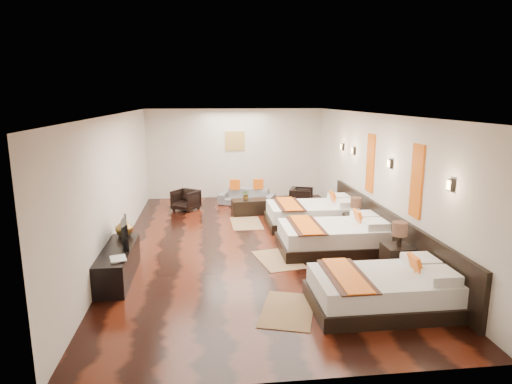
{
  "coord_description": "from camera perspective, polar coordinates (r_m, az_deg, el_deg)",
  "views": [
    {
      "loc": [
        -0.93,
        -9.07,
        3.13
      ],
      "look_at": [
        0.16,
        0.31,
        1.1
      ],
      "focal_mm": 30.87,
      "sensor_mm": 36.0,
      "label": 1
    }
  ],
  "objects": [
    {
      "name": "tv",
      "position": [
        8.2,
        -17.06,
        -5.02
      ],
      "size": [
        0.27,
        0.82,
        0.47
      ],
      "primitive_type": "imported",
      "rotation": [
        0.0,
        0.0,
        1.77
      ],
      "color": "black",
      "rests_on": "tv_console"
    },
    {
      "name": "floor",
      "position": [
        9.64,
        -0.72,
        -6.81
      ],
      "size": [
        5.5,
        9.5,
        0.01
      ],
      "primitive_type": "cube",
      "color": "black",
      "rests_on": "ground"
    },
    {
      "name": "left_wall",
      "position": [
        9.41,
        -17.63,
        0.97
      ],
      "size": [
        0.01,
        9.5,
        2.8
      ],
      "primitive_type": "cube",
      "color": "silver",
      "rests_on": "floor"
    },
    {
      "name": "sconce_far",
      "position": [
        11.16,
        12.5,
        5.26
      ],
      "size": [
        0.07,
        0.12,
        0.18
      ],
      "color": "black",
      "rests_on": "right_wall"
    },
    {
      "name": "bed_mid",
      "position": [
        9.34,
        10.12,
        -5.75
      ],
      "size": [
        2.24,
        1.41,
        0.86
      ],
      "color": "black",
      "rests_on": "floor"
    },
    {
      "name": "tv_console",
      "position": [
        8.19,
        -17.43,
        -8.85
      ],
      "size": [
        0.5,
        1.8,
        0.55
      ],
      "primitive_type": "cube",
      "color": "black",
      "rests_on": "floor"
    },
    {
      "name": "nightstand_a",
      "position": [
        8.34,
        17.9,
        -7.99
      ],
      "size": [
        0.5,
        0.5,
        0.99
      ],
      "color": "black",
      "rests_on": "floor"
    },
    {
      "name": "right_wall",
      "position": [
        9.94,
        15.24,
        1.68
      ],
      "size": [
        0.01,
        9.5,
        2.8
      ],
      "primitive_type": "cube",
      "color": "silver",
      "rests_on": "floor"
    },
    {
      "name": "armchair_right",
      "position": [
        12.84,
        5.89,
        -0.73
      ],
      "size": [
        0.8,
        0.79,
        0.57
      ],
      "primitive_type": "imported",
      "rotation": [
        0.0,
        0.0,
        1.23
      ],
      "color": "black",
      "rests_on": "floor"
    },
    {
      "name": "nightstand_b",
      "position": [
        10.36,
        12.7,
        -3.91
      ],
      "size": [
        0.46,
        0.46,
        0.91
      ],
      "color": "black",
      "rests_on": "floor"
    },
    {
      "name": "orange_panel_b",
      "position": [
        10.16,
        14.61,
        3.65
      ],
      "size": [
        0.04,
        0.4,
        1.3
      ],
      "primitive_type": "cube",
      "color": "#D86014",
      "rests_on": "right_wall"
    },
    {
      "name": "headboard_panel",
      "position": [
        9.43,
        16.48,
        -4.9
      ],
      "size": [
        0.08,
        6.6,
        0.9
      ],
      "primitive_type": "cube",
      "color": "black",
      "rests_on": "floor"
    },
    {
      "name": "sconce_lounge",
      "position": [
        12.01,
        11.11,
        5.78
      ],
      "size": [
        0.07,
        0.12,
        0.18
      ],
      "color": "black",
      "rests_on": "right_wall"
    },
    {
      "name": "sofa",
      "position": [
        13.08,
        -1.22,
        -0.65
      ],
      "size": [
        1.75,
        1.19,
        0.48
      ],
      "primitive_type": "imported",
      "rotation": [
        0.0,
        0.0,
        -0.37
      ],
      "color": "slate",
      "rests_on": "floor"
    },
    {
      "name": "figurine",
      "position": [
        8.76,
        -16.71,
        -4.32
      ],
      "size": [
        0.35,
        0.35,
        0.35
      ],
      "primitive_type": "imported",
      "rotation": [
        0.0,
        0.0,
        0.05
      ],
      "color": "brown",
      "rests_on": "tv_console"
    },
    {
      "name": "jute_mat_far",
      "position": [
        11.2,
        -1.26,
        -4.07
      ],
      "size": [
        0.77,
        1.21,
        0.01
      ],
      "primitive_type": "cube",
      "rotation": [
        0.0,
        0.0,
        0.02
      ],
      "color": "#91704A",
      "rests_on": "floor"
    },
    {
      "name": "sconce_near",
      "position": [
        7.19,
        23.89,
        0.84
      ],
      "size": [
        0.07,
        0.12,
        0.18
      ],
      "color": "black",
      "rests_on": "right_wall"
    },
    {
      "name": "table_plant",
      "position": [
        12.02,
        -1.3,
        -0.33
      ],
      "size": [
        0.29,
        0.27,
        0.28
      ],
      "primitive_type": "imported",
      "rotation": [
        0.0,
        0.0,
        -0.22
      ],
      "color": "#235A1E",
      "rests_on": "coffee_table"
    },
    {
      "name": "book",
      "position": [
        7.55,
        -18.39,
        -8.36
      ],
      "size": [
        0.33,
        0.39,
        0.03
      ],
      "primitive_type": "imported",
      "rotation": [
        0.0,
        0.0,
        0.28
      ],
      "color": "black",
      "rests_on": "tv_console"
    },
    {
      "name": "sconce_mid",
      "position": [
        9.13,
        16.97,
        3.54
      ],
      "size": [
        0.07,
        0.12,
        0.18
      ],
      "color": "black",
      "rests_on": "right_wall"
    },
    {
      "name": "bed_near",
      "position": [
        7.08,
        16.19,
        -12.12
      ],
      "size": [
        2.14,
        1.35,
        0.82
      ],
      "color": "black",
      "rests_on": "floor"
    },
    {
      "name": "gold_artwork",
      "position": [
        13.9,
        -2.76,
        6.62
      ],
      "size": [
        0.6,
        0.04,
        0.6
      ],
      "primitive_type": "cube",
      "color": "#AD873F",
      "rests_on": "back_wall"
    },
    {
      "name": "armchair_left",
      "position": [
        12.58,
        -9.09,
        -1.05
      ],
      "size": [
        0.89,
        0.89,
        0.59
      ],
      "primitive_type": "imported",
      "rotation": [
        0.0,
        0.0,
        -0.61
      ],
      "color": "black",
      "rests_on": "floor"
    },
    {
      "name": "ceiling",
      "position": [
        9.13,
        -0.76,
        10.06
      ],
      "size": [
        5.5,
        9.5,
        0.01
      ],
      "primitive_type": "cube",
      "color": "white",
      "rests_on": "floor"
    },
    {
      "name": "jute_mat_near",
      "position": [
        6.85,
        4.13,
        -15.01
      ],
      "size": [
        1.07,
        1.37,
        0.01
      ],
      "primitive_type": "cube",
      "rotation": [
        0.0,
        0.0,
        -0.3
      ],
      "color": "#91704A",
      "rests_on": "floor"
    },
    {
      "name": "jute_mat_mid",
      "position": [
        8.78,
        2.91,
        -8.73
      ],
      "size": [
        0.98,
        1.33,
        0.01
      ],
      "primitive_type": "cube",
      "rotation": [
        0.0,
        0.0,
        0.2
      ],
      "color": "#91704A",
      "rests_on": "floor"
    },
    {
      "name": "bed_far",
      "position": [
        11.03,
        7.42,
        -2.88
      ],
      "size": [
        2.24,
        1.41,
        0.86
      ],
      "color": "black",
      "rests_on": "floor"
    },
    {
      "name": "coffee_table",
      "position": [
        12.07,
        -0.75,
        -1.92
      ],
      "size": [
        1.04,
        0.59,
        0.4
      ],
      "primitive_type": "cube",
      "rotation": [
        0.0,
        0.0,
        0.09
      ],
      "color": "black",
      "rests_on": "floor"
    },
    {
      "name": "orange_panel_a",
      "position": [
        8.18,
        20.11,
        1.32
      ],
      "size": [
        0.04,
        0.4,
        1.3
      ],
      "primitive_type": "cube",
      "color": "#D86014",
      "rests_on": "right_wall"
    },
    {
      "name": "back_wall",
      "position": [
        13.96,
        -2.75,
        4.99
      ],
      "size": [
        5.5,
        0.01,
        2.8
      ],
      "primitive_type": "cube",
      "color": "silver",
      "rests_on": "floor"
    }
  ]
}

